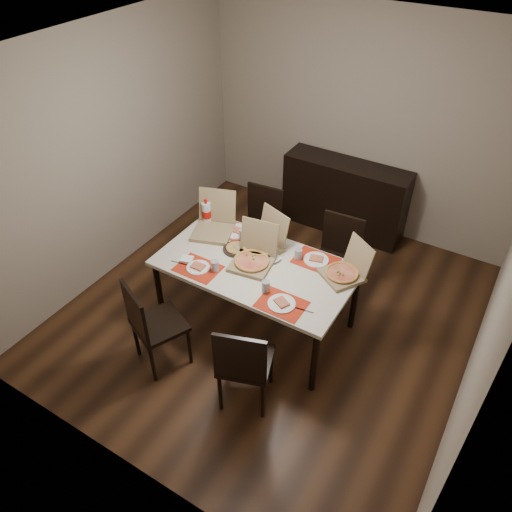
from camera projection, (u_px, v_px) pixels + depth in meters
name	position (u px, v px, depth m)	size (l,w,h in m)	color
ground	(271.00, 313.00, 5.16)	(3.80, 4.00, 0.02)	#402513
room_walls	(299.00, 141.00, 4.37)	(3.84, 4.02, 2.62)	gray
sideboard	(344.00, 197.00, 6.07)	(1.50, 0.40, 0.90)	black
dining_table	(256.00, 270.00, 4.62)	(1.80, 1.00, 0.75)	beige
chair_near_left	(151.00, 323.00, 4.33)	(0.56, 0.56, 0.93)	black
chair_near_right	(244.00, 363.00, 3.99)	(0.53, 0.53, 0.93)	black
chair_far_left	(261.00, 224.00, 5.50)	(0.46, 0.46, 0.93)	black
chair_far_right	(337.00, 255.00, 5.07)	(0.45, 0.45, 0.93)	black
setting_near_left	(201.00, 266.00, 4.53)	(0.48, 0.30, 0.11)	red
setting_near_right	(277.00, 299.00, 4.19)	(0.51, 0.30, 0.11)	red
setting_far_left	(236.00, 231.00, 4.96)	(0.46, 0.30, 0.11)	red
setting_far_right	(311.00, 258.00, 4.62)	(0.44, 0.30, 0.11)	red
napkin_loose	(257.00, 265.00, 4.56)	(0.12, 0.11, 0.02)	white
pizza_box_center	(253.00, 258.00, 4.56)	(0.42, 0.45, 0.36)	olive
pizza_box_right	(345.00, 271.00, 4.42)	(0.47, 0.48, 0.33)	olive
pizza_box_left	(214.00, 226.00, 4.96)	(0.49, 0.52, 0.38)	olive
pizza_box_extra	(262.00, 244.00, 4.73)	(0.47, 0.50, 0.36)	olive
faina_plate	(237.00, 249.00, 4.75)	(0.26, 0.26, 0.03)	black
dip_bowl	(273.00, 259.00, 4.62)	(0.13, 0.13, 0.03)	white
soda_bottle	(207.00, 213.00, 5.03)	(0.10, 0.10, 0.28)	silver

